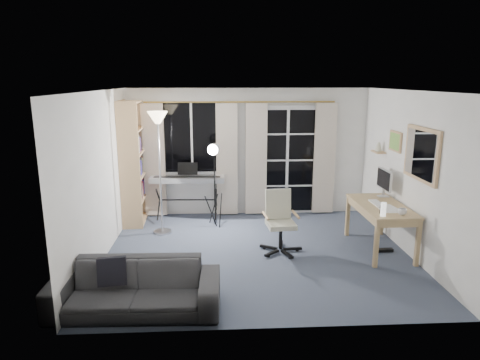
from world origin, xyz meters
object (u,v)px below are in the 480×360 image
bookshelf (131,165)px  office_chair (279,215)px  torchiere_lamp (158,136)px  sofa (135,280)px  monitor (384,180)px  desk (381,210)px  keyboard_piano (187,180)px  mug (402,211)px  studio_light (214,159)px

bookshelf → office_chair: size_ratio=2.35×
torchiere_lamp → sofa: 2.82m
office_chair → sofa: size_ratio=0.49×
torchiere_lamp → monitor: size_ratio=3.99×
office_chair → desk: office_chair is taller
monitor → bookshelf: bearing=163.8°
office_chair → sofa: office_chair is taller
monitor → keyboard_piano: bearing=158.7°
bookshelf → desk: bearing=-24.2°
keyboard_piano → monitor: 3.44m
keyboard_piano → mug: (3.12, -2.15, 0.02)m
keyboard_piano → desk: keyboard_piano is taller
keyboard_piano → office_chair: bearing=-44.3°
studio_light → monitor: (2.72, -0.75, -0.23)m
monitor → mug: size_ratio=4.39×
office_chair → torchiere_lamp: bearing=150.6°
monitor → studio_light: bearing=163.7°
sofa → desk: bearing=26.6°
bookshelf → keyboard_piano: size_ratio=1.61×
torchiere_lamp → keyboard_piano: torchiere_lamp is taller
mug → monitor: bearing=84.2°
mug → bookshelf: bearing=152.9°
sofa → bookshelf: bearing=102.2°
torchiere_lamp → studio_light: torchiere_lamp is taller
desk → keyboard_piano: bearing=150.5°
studio_light → desk: bearing=-12.4°
keyboard_piano → studio_light: 0.82m
sofa → monitor: bearing=31.1°
bookshelf → desk: bookshelf is taller
studio_light → desk: studio_light is taller
studio_light → sofa: studio_light is taller
studio_light → mug: size_ratio=12.98×
torchiere_lamp → sofa: bearing=-89.9°
torchiere_lamp → office_chair: torchiere_lamp is taller
monitor → mug: 0.98m
sofa → torchiere_lamp: bearing=91.6°
keyboard_piano → desk: bearing=-26.3°
bookshelf → studio_light: bearing=-17.5°
office_chair → bookshelf: bearing=143.0°
torchiere_lamp → desk: bearing=-15.0°
bookshelf → torchiere_lamp: bearing=-51.3°
keyboard_piano → torchiere_lamp: bearing=-115.8°
keyboard_piano → mug: bearing=-32.2°
studio_light → sofa: bearing=-94.4°
bookshelf → sofa: bearing=-81.7°
monitor → mug: (-0.10, -0.95, -0.21)m
mug → keyboard_piano: bearing=145.4°
bookshelf → studio_light: size_ratio=1.45×
bookshelf → sofa: (0.61, -3.20, -0.68)m
office_chair → mug: office_chair is taller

